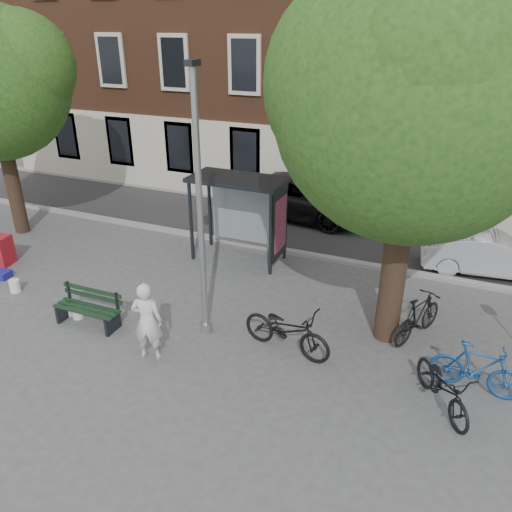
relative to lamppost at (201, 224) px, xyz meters
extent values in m
plane|color=#4C4C4F|center=(0.00, 0.00, -2.78)|extent=(90.00, 90.00, 0.00)
cube|color=#28282B|center=(0.00, 7.00, -2.78)|extent=(40.00, 4.00, 0.01)
cube|color=gray|center=(0.00, 5.00, -2.72)|extent=(40.00, 0.25, 0.12)
cube|color=gray|center=(0.00, 9.00, -2.72)|extent=(40.00, 0.25, 0.12)
cube|color=brown|center=(0.00, 13.00, 4.22)|extent=(30.00, 8.00, 14.00)
cylinder|color=#9EA0A3|center=(0.00, 0.00, 0.22)|extent=(0.14, 0.14, 6.00)
cylinder|color=#9EA0A3|center=(0.00, 0.00, -2.66)|extent=(0.28, 0.28, 0.24)
cube|color=#1E2328|center=(0.00, 0.00, 3.27)|extent=(0.18, 0.35, 0.12)
cylinder|color=black|center=(4.00, 1.50, -1.08)|extent=(0.56, 0.56, 3.40)
sphere|color=#1E4715|center=(4.00, 1.50, 2.62)|extent=(5.60, 5.60, 5.60)
sphere|color=#1E4715|center=(4.90, 1.90, 3.12)|extent=(3.92, 3.92, 3.92)
sphere|color=#1E4715|center=(3.20, 1.20, 2.92)|extent=(4.20, 4.20, 4.20)
sphere|color=#1E4715|center=(4.20, 0.60, 3.22)|extent=(3.64, 3.64, 3.64)
cylinder|color=black|center=(-9.00, 3.00, -1.18)|extent=(0.48, 0.48, 3.20)
sphere|color=#1E4715|center=(-8.10, 3.40, 2.72)|extent=(3.36, 3.36, 3.36)
cube|color=#1E2328|center=(-2.30, 3.40, -1.53)|extent=(0.08, 0.08, 2.50)
cube|color=#1E2328|center=(0.30, 3.40, -1.53)|extent=(0.08, 0.08, 2.50)
cube|color=#1E2328|center=(-2.30, 4.60, -1.53)|extent=(0.08, 0.08, 2.50)
cube|color=#1E2328|center=(0.30, 4.60, -1.53)|extent=(0.08, 0.08, 2.50)
cube|color=#1E2328|center=(-1.00, 4.00, -0.22)|extent=(2.85, 1.45, 0.12)
cube|color=#8C999E|center=(-1.00, 4.60, -1.41)|extent=(2.34, 0.04, 2.00)
cube|color=#1E2328|center=(0.30, 4.00, -1.41)|extent=(0.12, 1.14, 2.12)
cube|color=#D84C19|center=(0.37, 4.00, -1.41)|extent=(0.02, 0.90, 1.62)
imported|color=silver|center=(-0.66, -1.35, -1.86)|extent=(0.77, 0.61, 1.84)
cube|color=#1E2328|center=(-3.51, -0.89, -2.56)|extent=(0.09, 0.54, 0.44)
cube|color=#1E2328|center=(-2.05, -0.87, -2.56)|extent=(0.09, 0.54, 0.44)
cube|color=black|center=(-2.78, -1.06, -2.33)|extent=(1.71, 0.14, 0.04)
cube|color=black|center=(-2.78, -0.88, -2.33)|extent=(1.71, 0.14, 0.04)
cube|color=black|center=(-2.78, -0.71, -2.33)|extent=(1.71, 0.14, 0.04)
cube|color=black|center=(-2.78, -0.61, -2.13)|extent=(1.70, 0.08, 0.10)
cube|color=black|center=(-2.78, -0.61, -1.96)|extent=(1.70, 0.08, 0.10)
imported|color=black|center=(2.04, 0.03, -2.22)|extent=(2.27, 1.14, 1.14)
imported|color=navy|center=(5.97, 0.24, -2.24)|extent=(1.84, 0.62, 1.09)
imported|color=black|center=(5.39, -0.50, -2.29)|extent=(1.58, 1.92, 0.98)
imported|color=black|center=(4.65, 1.75, -2.23)|extent=(1.24, 1.89, 1.11)
imported|color=black|center=(-0.46, 8.40, -2.01)|extent=(5.78, 3.05, 1.55)
imported|color=#B8BAC1|center=(6.14, 6.00, -2.16)|extent=(3.92, 1.81, 1.25)
cube|color=navy|center=(-6.82, 0.10, -2.68)|extent=(0.59, 0.46, 0.20)
cylinder|color=white|center=(-5.75, -0.36, -2.60)|extent=(0.31, 0.31, 0.36)
cylinder|color=silver|center=(-3.56, -0.71, -2.60)|extent=(0.37, 0.37, 0.36)
cylinder|color=white|center=(-3.25, -0.72, -2.60)|extent=(0.33, 0.33, 0.36)
camera|label=1|loc=(5.09, -8.78, 3.98)|focal=35.00mm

